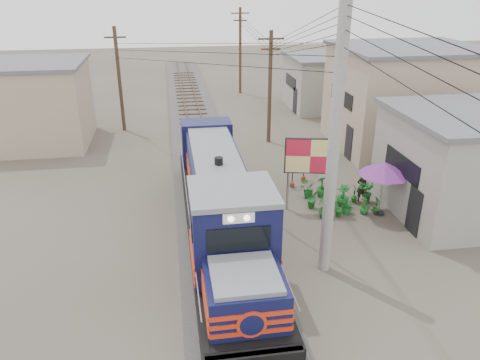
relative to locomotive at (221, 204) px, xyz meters
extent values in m
plane|color=#473F35|center=(0.00, -2.07, -1.65)|extent=(120.00, 120.00, 0.00)
cube|color=#595651|center=(0.00, 7.93, -1.57)|extent=(3.60, 70.00, 0.16)
cube|color=#51331E|center=(-0.54, 7.93, -1.39)|extent=(0.08, 70.00, 0.12)
cube|color=#51331E|center=(0.54, 7.93, -1.39)|extent=(0.08, 70.00, 0.12)
cube|color=black|center=(0.00, 0.05, -0.90)|extent=(2.73, 15.05, 0.52)
cube|color=black|center=(0.00, -4.65, -1.19)|extent=(2.07, 3.01, 0.61)
cube|color=black|center=(0.00, 4.75, -1.19)|extent=(2.07, 3.01, 0.61)
cube|color=#10123C|center=(0.00, -5.78, -0.10)|extent=(2.24, 2.26, 1.41)
cube|color=#10123C|center=(0.00, -3.43, 0.65)|extent=(2.67, 2.45, 2.92)
cube|color=slate|center=(0.00, -3.43, 2.15)|extent=(2.73, 2.57, 0.17)
cube|color=black|center=(0.00, -4.66, 1.17)|extent=(1.91, 0.06, 0.75)
cube|color=white|center=(0.00, -4.67, 1.87)|extent=(0.94, 0.06, 0.33)
cube|color=#10123C|center=(0.00, 2.40, 0.27)|extent=(2.13, 9.22, 2.16)
cube|color=slate|center=(0.00, 2.40, 1.40)|extent=(1.91, 9.22, 0.17)
cube|color=red|center=(0.00, 0.05, -0.39)|extent=(2.77, 15.05, 0.13)
cube|color=red|center=(0.00, 0.05, -0.10)|extent=(2.77, 15.05, 0.13)
cube|color=red|center=(0.00, 0.05, 0.18)|extent=(2.77, 15.05, 0.13)
cylinder|color=#9E9B93|center=(3.50, -2.57, 3.35)|extent=(0.40, 0.40, 10.00)
cylinder|color=#4C3826|center=(4.50, 11.93, 1.85)|extent=(0.24, 0.24, 7.00)
cube|color=#4C3826|center=(4.50, 11.93, 4.85)|extent=(1.60, 0.10, 0.10)
cube|color=#4C3826|center=(4.50, 11.93, 4.25)|extent=(1.20, 0.10, 0.10)
cylinder|color=#4C3826|center=(4.80, 25.93, 2.10)|extent=(0.24, 0.24, 7.50)
cube|color=#4C3826|center=(4.80, 25.93, 5.35)|extent=(1.60, 0.10, 0.10)
cube|color=#4C3826|center=(4.80, 25.93, 4.75)|extent=(1.20, 0.10, 0.10)
cylinder|color=#4C3826|center=(-5.00, 15.93, 1.85)|extent=(0.24, 0.24, 7.00)
cube|color=#4C3826|center=(-5.00, 15.93, 4.85)|extent=(1.60, 0.10, 0.10)
cube|color=#4C3826|center=(-5.00, 15.93, 4.25)|extent=(1.20, 0.10, 0.10)
cube|color=gray|center=(11.50, 0.93, 0.60)|extent=(7.00, 6.00, 4.50)
cube|color=black|center=(7.98, 0.93, 0.83)|extent=(0.05, 3.00, 0.90)
cube|color=tan|center=(12.50, 9.93, 1.35)|extent=(8.00, 7.00, 6.00)
cube|color=slate|center=(12.50, 9.93, 4.45)|extent=(8.40, 7.35, 0.20)
cube|color=black|center=(8.48, 9.93, 1.65)|extent=(0.05, 3.50, 0.90)
cube|color=gray|center=(11.00, 19.93, 0.35)|extent=(6.00, 6.00, 4.00)
cube|color=slate|center=(11.00, 19.93, 2.45)|extent=(6.30, 6.30, 0.20)
cube|color=black|center=(7.98, 19.93, 0.55)|extent=(0.05, 3.00, 0.90)
cube|color=tan|center=(-10.00, 13.93, 0.85)|extent=(6.00, 6.00, 5.00)
cube|color=slate|center=(-10.00, 13.93, 3.45)|extent=(6.30, 6.30, 0.20)
cylinder|color=#99999E|center=(3.33, 2.32, -0.37)|extent=(0.10, 0.10, 2.57)
cylinder|color=#99999E|center=(5.13, 1.92, -0.37)|extent=(0.10, 0.10, 2.57)
cube|color=black|center=(4.23, 2.12, 1.02)|extent=(2.23, 0.60, 1.64)
cube|color=red|center=(4.23, 2.09, 1.02)|extent=(2.12, 0.54, 1.54)
cylinder|color=black|center=(7.35, 1.21, -1.60)|extent=(0.46, 0.46, 0.10)
cylinder|color=#99999E|center=(7.35, 1.21, -0.50)|extent=(0.05, 0.05, 2.29)
cone|color=#6F297D|center=(7.35, 1.21, 0.59)|extent=(2.94, 2.94, 0.57)
imported|color=black|center=(7.06, 2.65, -0.88)|extent=(0.61, 0.46, 1.54)
imported|color=#1D6523|center=(4.70, 1.28, -1.10)|extent=(0.59, 0.69, 1.09)
imported|color=#1D6523|center=(5.39, 1.23, -1.26)|extent=(0.51, 0.45, 0.77)
imported|color=#1D6523|center=(5.92, 1.44, -1.25)|extent=(0.84, 0.89, 0.80)
imported|color=#1D6523|center=(6.70, 1.36, -1.25)|extent=(0.62, 0.62, 0.79)
imported|color=#1D6523|center=(7.20, 1.24, -1.19)|extent=(0.48, 0.57, 0.92)
imported|color=#1D6523|center=(4.53, 2.28, -1.19)|extent=(0.58, 0.51, 0.92)
imported|color=#1D6523|center=(5.22, 2.26, -1.30)|extent=(0.81, 0.78, 0.70)
imported|color=#1D6523|center=(6.01, 2.28, -1.11)|extent=(0.85, 0.85, 1.07)
imported|color=#1D6523|center=(6.68, 2.52, -1.16)|extent=(0.37, 0.53, 0.97)
imported|color=#1D6523|center=(7.32, 2.51, -1.13)|extent=(0.72, 0.67, 1.04)
imported|color=#1D6523|center=(4.63, 3.36, -1.25)|extent=(0.74, 0.65, 0.80)
imported|color=#1D6523|center=(5.37, 3.42, -1.11)|extent=(0.73, 0.73, 1.08)
imported|color=#1D6523|center=(5.88, 3.43, -1.33)|extent=(0.37, 0.29, 0.63)
camera|label=1|loc=(-1.80, -16.51, 8.30)|focal=35.00mm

